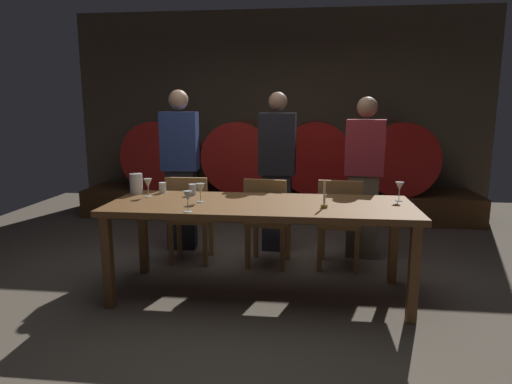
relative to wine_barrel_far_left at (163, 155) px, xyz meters
name	(u,v)px	position (x,y,z in m)	size (l,w,h in m)	color
ground_plane	(256,288)	(1.65, -2.63, -0.86)	(7.91, 7.91, 0.00)	brown
back_wall	(280,113)	(1.65, 0.55, 0.60)	(6.08, 0.24, 2.91)	brown
barrel_shelf	(277,203)	(1.65, 0.00, -0.67)	(5.47, 0.90, 0.38)	#4C2D16
wine_barrel_far_left	(163,155)	(0.00, 0.00, 0.00)	(0.97, 0.79, 0.97)	#513319
wine_barrel_center_left	(241,156)	(1.13, 0.00, 0.00)	(0.97, 0.79, 0.97)	brown
wine_barrel_center_right	(315,157)	(2.18, 0.00, 0.00)	(0.97, 0.79, 0.97)	brown
wine_barrel_far_right	(397,158)	(3.29, 0.00, 0.00)	(0.97, 0.79, 0.97)	brown
dining_table	(260,212)	(1.70, -2.75, -0.15)	(2.43, 0.87, 0.78)	brown
chair_left	(189,215)	(0.92, -2.05, -0.37)	(0.42, 0.42, 0.88)	olive
chair_center	(267,218)	(1.69, -2.08, -0.37)	(0.45, 0.45, 0.88)	olive
chair_right	(340,220)	(2.38, -2.07, -0.37)	(0.44, 0.44, 0.88)	olive
guest_left	(181,169)	(0.71, -1.60, 0.02)	(0.40, 0.27, 1.72)	black
guest_center	(277,171)	(1.75, -1.53, 0.00)	(0.39, 0.26, 1.69)	black
guest_right	(364,177)	(2.64, -1.66, -0.02)	(0.42, 0.30, 1.64)	brown
candle_center	(324,200)	(2.20, -2.87, -0.02)	(0.05, 0.05, 0.22)	olive
pitcher	(136,184)	(0.56, -2.47, 0.01)	(0.11, 0.11, 0.18)	white
wine_glass_far_left	(148,184)	(0.71, -2.60, 0.03)	(0.07, 0.07, 0.16)	silver
wine_glass_center_left	(188,197)	(1.20, -3.12, 0.03)	(0.06, 0.06, 0.16)	silver
wine_glass_center_right	(200,189)	(1.21, -2.77, 0.02)	(0.08, 0.08, 0.15)	silver
wine_glass_far_right	(400,187)	(2.82, -2.54, 0.03)	(0.07, 0.07, 0.16)	white
cup_left	(163,188)	(0.78, -2.41, -0.04)	(0.06, 0.06, 0.09)	white
cup_right	(193,189)	(1.07, -2.48, -0.03)	(0.07, 0.07, 0.10)	silver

